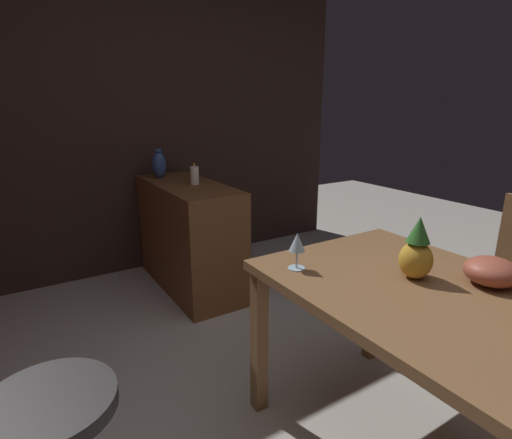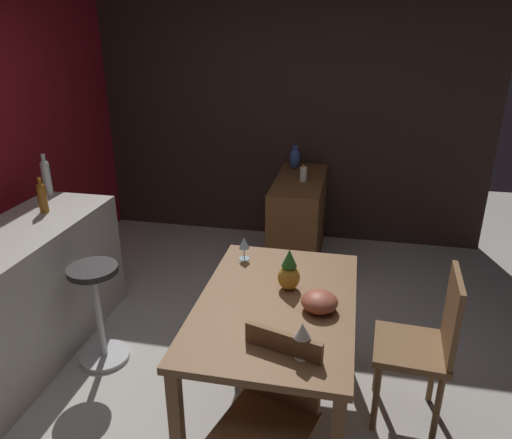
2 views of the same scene
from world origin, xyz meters
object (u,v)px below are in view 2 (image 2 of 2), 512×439
(wine_glass_left, at_px, (244,244))
(vase_ceramic_blue, at_px, (295,158))
(chair_by_doorway, at_px, (425,343))
(bar_stool, at_px, (98,311))
(sideboard_cabinet, at_px, (298,220))
(chair_near_window, at_px, (271,414))
(pillar_candle_tall, at_px, (303,174))
(dining_table, at_px, (276,315))
(wine_bottle_clear, at_px, (46,176))
(wine_bottle_amber, at_px, (42,196))
(fruit_bowl, at_px, (319,302))
(pineapple_centerpiece, at_px, (289,272))
(wine_glass_right, at_px, (302,332))

(wine_glass_left, relative_size, vase_ceramic_blue, 0.66)
(chair_by_doorway, height_order, bar_stool, chair_by_doorway)
(sideboard_cabinet, relative_size, chair_near_window, 1.30)
(sideboard_cabinet, bearing_deg, wine_glass_left, 173.70)
(sideboard_cabinet, height_order, pillar_candle_tall, pillar_candle_tall)
(bar_stool, relative_size, vase_ceramic_blue, 3.06)
(dining_table, height_order, wine_bottle_clear, wine_bottle_clear)
(sideboard_cabinet, bearing_deg, pillar_candle_tall, -150.01)
(chair_by_doorway, bearing_deg, wine_bottle_amber, 79.36)
(chair_near_window, distance_m, pillar_candle_tall, 2.51)
(chair_by_doorway, bearing_deg, wine_glass_left, 71.80)
(chair_by_doorway, relative_size, bar_stool, 1.34)
(fruit_bowl, bearing_deg, dining_table, 79.72)
(chair_near_window, relative_size, bar_stool, 1.20)
(pineapple_centerpiece, height_order, vase_ceramic_blue, vase_ceramic_blue)
(chair_near_window, xyz_separation_m, wine_bottle_amber, (1.12, 1.83, 0.55))
(chair_by_doorway, relative_size, wine_glass_left, 6.24)
(pillar_candle_tall, relative_size, vase_ceramic_blue, 0.68)
(wine_glass_left, xyz_separation_m, wine_bottle_amber, (0.12, 1.48, 0.17))
(sideboard_cabinet, distance_m, wine_glass_left, 1.61)
(wine_bottle_amber, bearing_deg, wine_glass_right, -117.85)
(dining_table, relative_size, wine_glass_left, 8.56)
(dining_table, relative_size, pillar_candle_tall, 8.30)
(wine_bottle_amber, distance_m, vase_ceramic_blue, 2.34)
(sideboard_cabinet, relative_size, bar_stool, 1.56)
(vase_ceramic_blue, bearing_deg, chair_by_doorway, -155.36)
(wine_glass_left, height_order, wine_bottle_amber, wine_bottle_amber)
(chair_by_doorway, relative_size, wine_bottle_amber, 3.75)
(dining_table, xyz_separation_m, pineapple_centerpiece, (0.15, -0.05, 0.19))
(fruit_bowl, height_order, wine_bottle_amber, wine_bottle_amber)
(dining_table, bearing_deg, pillar_candle_tall, 2.28)
(chair_near_window, xyz_separation_m, wine_glass_left, (0.99, 0.35, 0.38))
(chair_by_doorway, xyz_separation_m, wine_glass_left, (0.36, 1.10, 0.33))
(sideboard_cabinet, distance_m, chair_by_doorway, 2.12)
(wine_glass_left, relative_size, pillar_candle_tall, 0.97)
(chair_near_window, relative_size, wine_glass_right, 4.61)
(pineapple_centerpiece, relative_size, wine_bottle_amber, 0.97)
(dining_table, relative_size, bar_stool, 1.84)
(bar_stool, distance_m, wine_bottle_clear, 1.22)
(pillar_candle_tall, bearing_deg, vase_ceramic_blue, 18.68)
(fruit_bowl, relative_size, wine_bottle_amber, 0.77)
(wine_glass_left, bearing_deg, wine_glass_right, -152.50)
(sideboard_cabinet, relative_size, wine_bottle_clear, 3.40)
(wine_glass_left, relative_size, pineapple_centerpiece, 0.62)
(bar_stool, bearing_deg, wine_glass_left, -75.66)
(chair_by_doorway, distance_m, fruit_bowl, 0.65)
(chair_by_doorway, xyz_separation_m, wine_bottle_clear, (0.83, 2.77, 0.53))
(wine_glass_left, bearing_deg, dining_table, -148.03)
(bar_stool, relative_size, fruit_bowl, 3.65)
(wine_glass_left, bearing_deg, pillar_candle_tall, -8.01)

